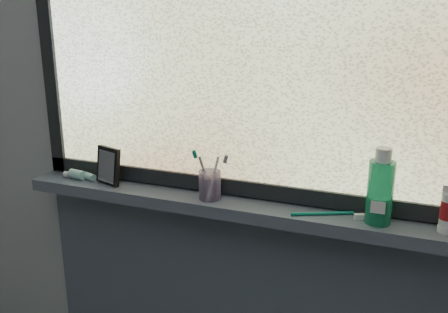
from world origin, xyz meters
TOP-DOWN VIEW (x-y plane):
  - wall_back at (0.00, 1.30)m, footprint 3.00×0.01m
  - windowsill at (0.00, 1.23)m, footprint 1.62×0.14m
  - window_pane at (0.00, 1.28)m, footprint 1.50×0.01m
  - frame_bottom at (0.00, 1.28)m, footprint 1.60×0.03m
  - frame_left at (-0.78, 1.28)m, footprint 0.05×0.03m
  - vanity_mirror at (-0.53, 1.23)m, footprint 0.11×0.08m
  - toothpaste_tube at (-0.65, 1.23)m, footprint 0.19×0.08m
  - toothbrush_cup at (-0.16, 1.22)m, footprint 0.09×0.09m
  - toothbrush_lying at (0.20, 1.22)m, footprint 0.22×0.11m
  - mouthwash_bottle at (0.35, 1.22)m, footprint 0.07×0.07m
  - cream_tube at (0.53, 1.23)m, footprint 0.05×0.05m

SIDE VIEW (x-z plane):
  - windowsill at x=0.00m, z-range 0.98..1.02m
  - toothbrush_lying at x=0.20m, z-range 1.02..1.04m
  - toothpaste_tube at x=-0.65m, z-range 1.02..1.05m
  - frame_bottom at x=0.00m, z-range 1.02..1.07m
  - toothbrush_cup at x=-0.16m, z-range 1.02..1.11m
  - vanity_mirror at x=-0.53m, z-range 1.02..1.15m
  - cream_tube at x=0.53m, z-range 1.04..1.14m
  - mouthwash_bottle at x=0.35m, z-range 1.04..1.22m
  - wall_back at x=0.00m, z-range 0.00..2.50m
  - frame_left at x=-0.78m, z-range 0.98..2.08m
  - window_pane at x=0.00m, z-range 1.03..2.03m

